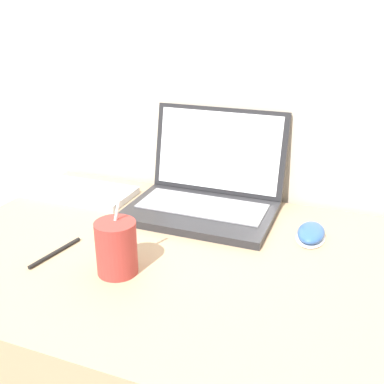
% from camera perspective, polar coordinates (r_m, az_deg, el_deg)
% --- Properties ---
extents(wall_back, '(7.00, 0.04, 2.50)m').
position_cam_1_polar(wall_back, '(1.27, 4.90, 20.44)').
color(wall_back, beige).
rests_on(wall_back, ground_plane).
extents(desk, '(1.09, 0.74, 0.78)m').
position_cam_1_polar(desk, '(1.26, -2.28, -23.10)').
color(desk, tan).
rests_on(desk, ground_plane).
extents(laptop, '(0.38, 0.31, 0.26)m').
position_cam_1_polar(laptop, '(1.22, 1.90, 0.36)').
color(laptop, '#232326').
rests_on(laptop, desk).
extents(drink_cup, '(0.08, 0.08, 0.18)m').
position_cam_1_polar(drink_cup, '(0.93, -9.58, -6.86)').
color(drink_cup, '#9E332D').
rests_on(drink_cup, desk).
extents(computer_mouse, '(0.07, 0.11, 0.03)m').
position_cam_1_polar(computer_mouse, '(1.11, 14.87, -5.10)').
color(computer_mouse, white).
rests_on(computer_mouse, desk).
extents(external_keyboard, '(0.43, 0.15, 0.02)m').
position_cam_1_polar(external_keyboard, '(1.39, -15.97, 0.33)').
color(external_keyboard, silver).
rests_on(external_keyboard, desk).
extents(pen, '(0.03, 0.15, 0.01)m').
position_cam_1_polar(pen, '(1.06, -16.97, -7.36)').
color(pen, black).
rests_on(pen, desk).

